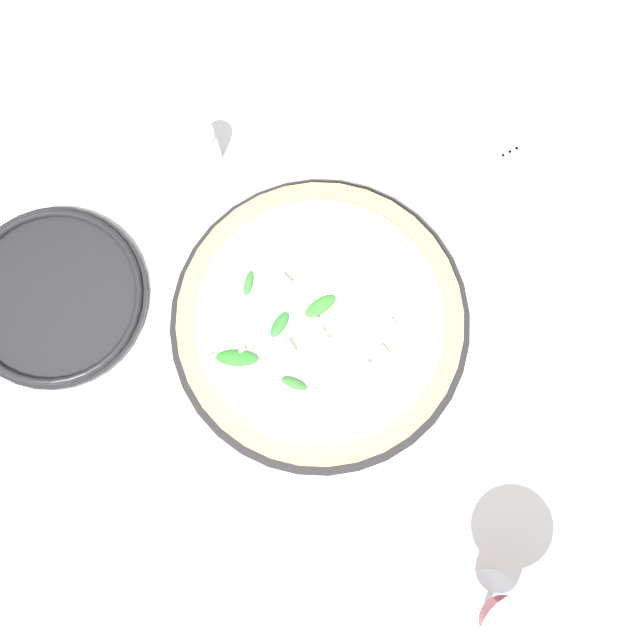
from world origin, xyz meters
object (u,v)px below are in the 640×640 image
at_px(pizza_arugula_main, 320,322).
at_px(shaker_pepper, 204,146).
at_px(side_plate_white, 54,297).
at_px(wine_glass, 515,632).
at_px(fork, 480,103).

height_order(pizza_arugula_main, shaker_pepper, shaker_pepper).
height_order(pizza_arugula_main, side_plate_white, pizza_arugula_main).
distance_m(wine_glass, shaker_pepper, 0.58).
height_order(pizza_arugula_main, fork, pizza_arugula_main).
bearing_deg(fork, wine_glass, -29.20).
bearing_deg(side_plate_white, pizza_arugula_main, 58.51).
xyz_separation_m(side_plate_white, shaker_pepper, (-0.08, 0.22, 0.02)).
bearing_deg(wine_glass, fork, 153.17).
bearing_deg(side_plate_white, wine_glass, 29.45).
relative_size(wine_glass, side_plate_white, 0.83).
height_order(fork, shaker_pepper, shaker_pepper).
xyz_separation_m(wine_glass, fork, (-0.50, 0.25, -0.11)).
bearing_deg(wine_glass, shaker_pepper, -174.14).
xyz_separation_m(wine_glass, shaker_pepper, (-0.58, -0.06, -0.08)).
bearing_deg(wine_glass, pizza_arugula_main, -175.27).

